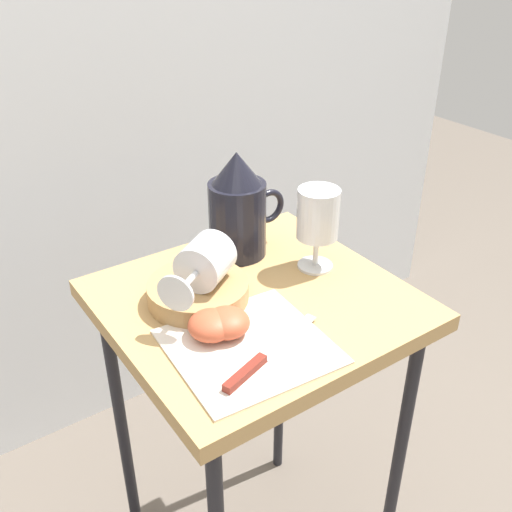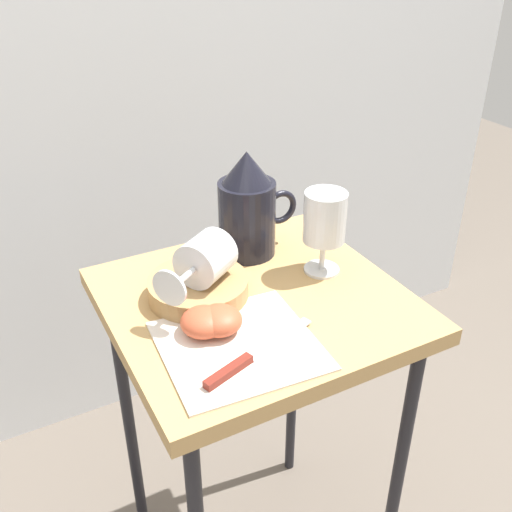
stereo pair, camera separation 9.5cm
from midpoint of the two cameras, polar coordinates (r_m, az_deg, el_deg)
curtain_drape at (r=1.46m, az=-17.44°, el=16.32°), size 2.40×0.03×1.93m
table at (r=1.05m, az=-2.63°, el=-7.89°), size 0.48×0.46×0.72m
linen_napkin at (r=0.89m, az=-3.81°, el=-8.78°), size 0.24×0.23×0.00m
basket_tray at (r=0.99m, az=-8.36°, el=-3.51°), size 0.17×0.17×0.03m
pitcher at (r=1.09m, az=-4.26°, el=3.95°), size 0.16×0.11×0.20m
wine_glass_upright at (r=1.03m, az=3.34°, el=3.58°), size 0.07×0.07×0.15m
wine_glass_tipped_near at (r=0.96m, az=-7.87°, el=-0.71°), size 0.16×0.14×0.08m
apple_half_left at (r=0.90m, az=-7.36°, el=-6.72°), size 0.07×0.07×0.04m
apple_half_right at (r=0.90m, az=-5.91°, el=-6.49°), size 0.07×0.07×0.04m
knife at (r=0.85m, az=-2.93°, el=-10.19°), size 0.21×0.08×0.01m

